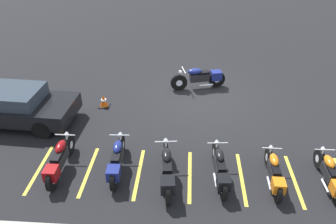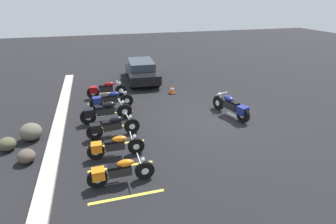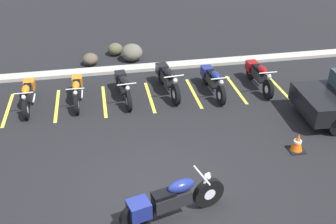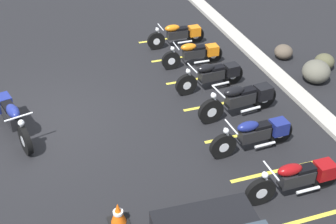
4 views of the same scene
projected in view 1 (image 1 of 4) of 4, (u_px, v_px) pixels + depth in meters
ground at (204, 96)px, 13.22m from camera, size 60.00×60.00×0.00m
motorcycle_navy_featured at (201, 78)px, 13.57m from camera, size 2.28×0.90×0.92m
parked_bike_0 at (330, 175)px, 8.79m from camera, size 0.55×1.98×0.78m
parked_bike_1 at (274, 173)px, 8.87m from camera, size 0.55×1.95×0.77m
parked_bike_2 at (220, 169)px, 8.96m from camera, size 0.59×2.09×0.82m
parked_bike_3 at (167, 170)px, 8.87m from camera, size 0.66×2.27×0.89m
parked_bike_4 at (117, 160)px, 9.25m from camera, size 0.60×2.12×0.83m
parked_bike_5 at (59, 160)px, 9.24m from camera, size 0.60×2.15×0.84m
car_black at (11, 105)px, 11.35m from camera, size 4.39×2.03×1.29m
traffic_cone at (104, 101)px, 12.45m from camera, size 0.40×0.40×0.51m
stall_line_1 at (294, 180)px, 9.19m from camera, size 0.10×2.10×0.00m
stall_line_2 at (242, 178)px, 9.27m from camera, size 0.10×2.10×0.00m
stall_line_3 at (190, 176)px, 9.35m from camera, size 0.10×2.10×0.00m
stall_line_4 at (139, 173)px, 9.43m from camera, size 0.10×2.10×0.00m
stall_line_5 at (89, 171)px, 9.51m from camera, size 0.10×2.10×0.00m
stall_line_6 at (39, 169)px, 9.59m from camera, size 0.10×2.10×0.00m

